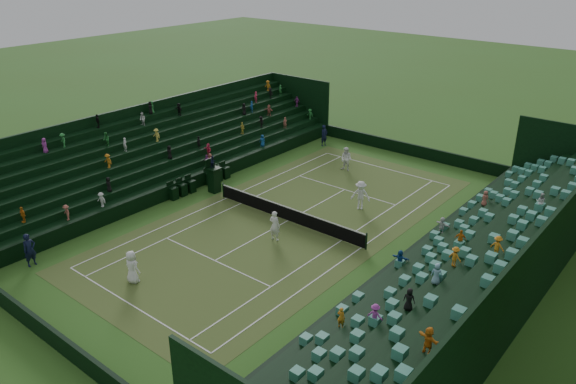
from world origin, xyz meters
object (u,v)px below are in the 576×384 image
Objects in this scene: tennis_net at (288,213)px; player_near_east at (275,226)px; umpire_chair at (214,177)px; player_far_west at (346,159)px; player_near_west at (132,267)px; player_far_east at (361,195)px.

player_near_east reaches higher than tennis_net.
umpire_chair is (-6.97, 0.27, 0.63)m from tennis_net.
tennis_net is 6.22× the size of player_far_west.
umpire_chair is 8.41m from player_near_east.
player_near_east is (7.96, -2.71, -0.21)m from umpire_chair.
tennis_net is 6.46× the size of player_near_west.
player_far_east is (4.25, 14.96, 0.08)m from player_near_west.
tennis_net is 6.21× the size of player_near_east.
umpire_chair is at bearing -69.97° from player_near_west.
umpire_chair is 1.44× the size of player_far_west.
player_near_west is 20.16m from player_far_west.
player_near_west is (-1.70, -10.55, 0.38)m from tennis_net.
umpire_chair is 1.50× the size of player_near_west.
player_near_east is (0.99, -2.43, 0.41)m from tennis_net.
player_far_west is at bearing 109.79° from player_far_east.
player_near_west is 0.96× the size of player_near_east.
tennis_net is at bearing -2.25° from umpire_chair.
player_far_east is at bearing -112.64° from player_near_east.
umpire_chair is 10.54m from player_far_west.
umpire_chair is 10.39m from player_far_east.
player_far_east is at bearing -111.83° from player_near_west.
player_near_west is at bearing -99.14° from tennis_net.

